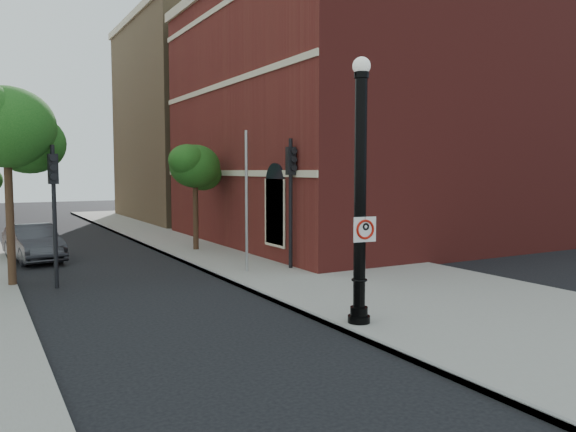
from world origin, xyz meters
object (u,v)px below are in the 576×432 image
lamppost (360,205)px  no_parking_sign (365,229)px  parked_car (33,243)px  traffic_signal_right (291,182)px  traffic_signal_left (54,192)px

lamppost → no_parking_sign: lamppost is taller
parked_car → traffic_signal_right: size_ratio=0.93×
lamppost → traffic_signal_left: size_ratio=1.40×
no_parking_sign → traffic_signal_right: traffic_signal_right is taller
no_parking_sign → lamppost: bearing=105.2°
parked_car → traffic_signal_left: size_ratio=1.00×
no_parking_sign → parked_car: 15.52m
lamppost → traffic_signal_right: lamppost is taller
lamppost → parked_car: size_ratio=1.39×
no_parking_sign → traffic_signal_right: bearing=80.4°
lamppost → traffic_signal_left: lamppost is taller
parked_car → traffic_signal_right: 10.88m
lamppost → traffic_signal_left: (-5.50, 8.10, 0.13)m
traffic_signal_left → no_parking_sign: bearing=-59.9°
lamppost → no_parking_sign: (0.02, -0.16, -0.54)m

